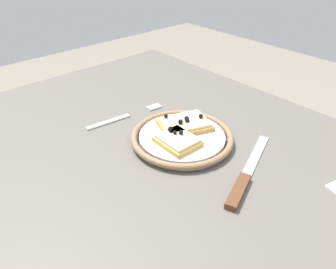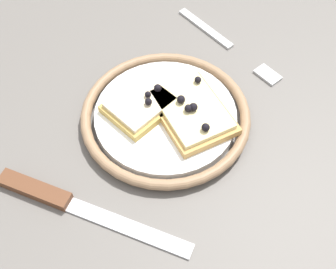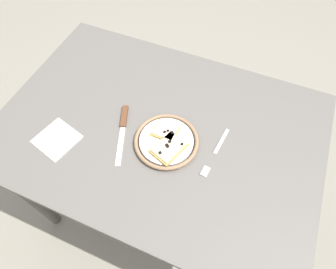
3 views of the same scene
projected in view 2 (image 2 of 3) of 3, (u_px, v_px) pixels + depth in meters
The scene contains 6 objects.
dining_table at pixel (120, 166), 0.66m from camera, with size 1.13×0.78×0.77m.
plate at pixel (166, 116), 0.57m from camera, with size 0.22×0.22×0.02m.
pizza_slice_near at pixel (192, 111), 0.56m from camera, with size 0.11×0.13×0.03m.
pizza_slice_far at pixel (140, 105), 0.56m from camera, with size 0.08×0.07×0.03m.
knife at pixel (60, 200), 0.51m from camera, with size 0.10×0.23×0.01m.
fork at pixel (228, 45), 0.66m from camera, with size 0.04×0.20×0.00m.
Camera 2 is at (0.20, 0.29, 1.23)m, focal length 47.23 mm.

